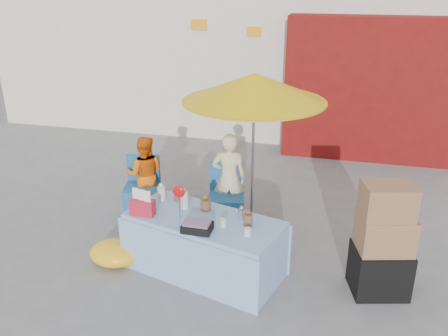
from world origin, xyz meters
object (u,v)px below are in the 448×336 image
(vendor_orange, at_px, (145,174))
(vendor_beige, at_px, (229,178))
(chair_left, at_px, (143,198))
(market_table, at_px, (204,244))
(box_stack, at_px, (383,244))
(chair_right, at_px, (226,208))
(umbrella, at_px, (254,88))

(vendor_orange, bearing_deg, vendor_beige, 167.52)
(chair_left, distance_m, vendor_beige, 1.32)
(market_table, relative_size, box_stack, 1.53)
(chair_right, bearing_deg, market_table, -101.49)
(vendor_beige, xyz_separation_m, umbrella, (0.30, 0.15, 1.25))
(chair_right, xyz_separation_m, vendor_orange, (-1.25, 0.13, 0.32))
(market_table, distance_m, box_stack, 1.98)
(box_stack, bearing_deg, chair_left, 161.79)
(chair_right, bearing_deg, vendor_orange, 161.36)
(chair_right, distance_m, box_stack, 2.28)
(chair_left, height_order, umbrella, umbrella)
(vendor_beige, relative_size, umbrella, 0.62)
(chair_left, relative_size, chair_right, 1.00)
(umbrella, relative_size, box_stack, 1.61)
(vendor_orange, bearing_deg, chair_left, 76.07)
(vendor_beige, relative_size, box_stack, 1.00)
(chair_left, relative_size, umbrella, 0.41)
(market_table, xyz_separation_m, vendor_beige, (-0.02, 1.29, 0.29))
(market_table, bearing_deg, umbrella, 94.66)
(market_table, xyz_separation_m, chair_left, (-1.27, 1.16, -0.10))
(chair_right, xyz_separation_m, vendor_beige, (0.00, 0.13, 0.39))
(chair_right, relative_size, umbrella, 0.41)
(vendor_beige, bearing_deg, chair_left, -6.35)
(market_table, relative_size, chair_left, 2.33)
(market_table, height_order, chair_right, market_table)
(vendor_orange, bearing_deg, market_table, 121.91)
(market_table, relative_size, vendor_beige, 1.53)
(market_table, xyz_separation_m, chair_right, (-0.02, 1.16, -0.10))
(chair_right, height_order, vendor_beige, vendor_beige)
(chair_left, distance_m, box_stack, 3.42)
(market_table, distance_m, umbrella, 2.13)
(umbrella, bearing_deg, market_table, -101.10)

